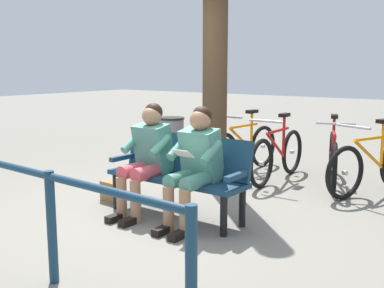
% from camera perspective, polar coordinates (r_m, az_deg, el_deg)
% --- Properties ---
extents(ground_plane, '(40.00, 40.00, 0.00)m').
position_cam_1_polar(ground_plane, '(4.99, -4.81, -9.05)').
color(ground_plane, slate).
extents(bench, '(1.61, 0.50, 0.87)m').
position_cam_1_polar(bench, '(4.93, -1.49, -3.13)').
color(bench, navy).
rests_on(bench, ground).
extents(person_reading, '(0.49, 0.77, 1.20)m').
position_cam_1_polar(person_reading, '(4.58, 0.38, -2.09)').
color(person_reading, '#4C8C7A').
rests_on(person_reading, ground).
extents(person_companion, '(0.49, 0.77, 1.20)m').
position_cam_1_polar(person_companion, '(4.98, -5.56, -1.19)').
color(person_companion, '#4C8C7A').
rests_on(person_companion, ground).
extents(handbag, '(0.31, 0.16, 0.24)m').
position_cam_1_polar(handbag, '(5.60, -9.77, -5.81)').
color(handbag, olive).
rests_on(handbag, ground).
extents(tree_trunk, '(0.33, 0.33, 3.86)m').
position_cam_1_polar(tree_trunk, '(6.29, 2.88, 12.65)').
color(tree_trunk, '#4C3823').
rests_on(tree_trunk, ground).
extents(litter_bin, '(0.38, 0.38, 0.84)m').
position_cam_1_polar(litter_bin, '(6.92, -2.52, -0.16)').
color(litter_bin, slate).
rests_on(litter_bin, ground).
extents(bicycle_silver, '(0.71, 1.59, 0.94)m').
position_cam_1_polar(bicycle_silver, '(6.24, 21.29, -2.48)').
color(bicycle_silver, black).
rests_on(bicycle_silver, ground).
extents(bicycle_black, '(0.70, 1.59, 0.94)m').
position_cam_1_polar(bicycle_black, '(6.57, 16.95, -1.67)').
color(bicycle_black, black).
rests_on(bicycle_black, ground).
extents(bicycle_green, '(0.48, 1.68, 0.94)m').
position_cam_1_polar(bicycle_green, '(6.59, 10.52, -1.37)').
color(bicycle_green, black).
rests_on(bicycle_green, ground).
extents(bicycle_orange, '(0.48, 1.68, 0.94)m').
position_cam_1_polar(bicycle_orange, '(7.05, 6.45, -0.56)').
color(bicycle_orange, black).
rests_on(bicycle_orange, ground).
extents(railing_fence, '(2.69, 0.20, 0.85)m').
position_cam_1_polar(railing_fence, '(3.54, -17.01, -7.47)').
color(railing_fence, navy).
rests_on(railing_fence, ground).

